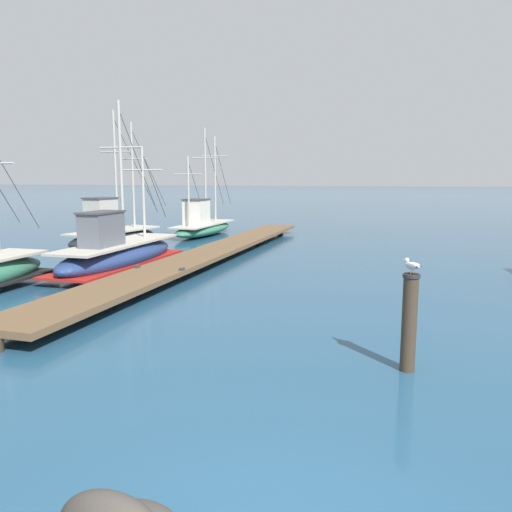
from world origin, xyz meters
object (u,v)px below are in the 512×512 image
object	(u,v)px
fishing_boat_1	(203,225)
perched_seagull	(412,265)
fishing_boat_3	(118,253)
fishing_boat_2	(112,234)
mooring_piling	(409,321)

from	to	relation	value
fishing_boat_1	perched_seagull	bearing A→B (deg)	-57.79
perched_seagull	fishing_boat_3	bearing A→B (deg)	145.39
fishing_boat_1	fishing_boat_2	size ratio (longest dim) A/B	1.11
fishing_boat_1	mooring_piling	xyz separation A→B (m)	(11.52, -18.29, 0.27)
fishing_boat_3	perched_seagull	world-z (taller)	fishing_boat_3
fishing_boat_2	mooring_piling	distance (m)	18.29
fishing_boat_2	fishing_boat_3	world-z (taller)	fishing_boat_2
fishing_boat_2	fishing_boat_3	distance (m)	6.24
fishing_boat_3	perched_seagull	size ratio (longest dim) A/B	22.84
fishing_boat_2	mooring_piling	world-z (taller)	fishing_boat_2
fishing_boat_2	mooring_piling	size ratio (longest dim) A/B	4.14
fishing_boat_3	mooring_piling	world-z (taller)	fishing_boat_3
mooring_piling	perched_seagull	size ratio (longest dim) A/B	5.50
fishing_boat_3	mooring_piling	distance (m)	12.33
fishing_boat_2	fishing_boat_3	size ratio (longest dim) A/B	1.00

